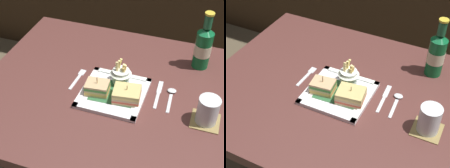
% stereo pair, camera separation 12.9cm
% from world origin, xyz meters
% --- Properties ---
extents(dining_table, '(1.04, 0.86, 0.78)m').
position_xyz_m(dining_table, '(0.00, 0.00, 0.65)').
color(dining_table, '#542E29').
rests_on(dining_table, ground_plane).
extents(square_plate, '(0.24, 0.24, 0.02)m').
position_xyz_m(square_plate, '(0.02, -0.02, 0.78)').
color(square_plate, white).
rests_on(square_plate, dining_table).
extents(sandwich_half_left, '(0.09, 0.08, 0.07)m').
position_xyz_m(sandwich_half_left, '(-0.04, -0.04, 0.81)').
color(sandwich_half_left, '#D5B67A').
rests_on(sandwich_half_left, square_plate).
extents(sandwich_half_right, '(0.11, 0.10, 0.07)m').
position_xyz_m(sandwich_half_right, '(0.08, -0.04, 0.81)').
color(sandwich_half_right, tan).
rests_on(sandwich_half_right, square_plate).
extents(fries_cup, '(0.08, 0.08, 0.09)m').
position_xyz_m(fries_cup, '(0.03, 0.05, 0.83)').
color(fries_cup, white).
rests_on(fries_cup, square_plate).
extents(beer_bottle, '(0.07, 0.07, 0.25)m').
position_xyz_m(beer_bottle, '(0.31, 0.27, 0.88)').
color(beer_bottle, '#10602E').
rests_on(beer_bottle, dining_table).
extents(drink_coaster, '(0.10, 0.10, 0.00)m').
position_xyz_m(drink_coaster, '(0.37, -0.05, 0.78)').
color(drink_coaster, olive).
rests_on(drink_coaster, dining_table).
extents(water_glass, '(0.07, 0.07, 0.10)m').
position_xyz_m(water_glass, '(0.37, -0.05, 0.82)').
color(water_glass, silver).
rests_on(water_glass, dining_table).
extents(fork, '(0.03, 0.13, 0.00)m').
position_xyz_m(fork, '(-0.15, 0.02, 0.78)').
color(fork, silver).
rests_on(fork, dining_table).
extents(knife, '(0.02, 0.16, 0.00)m').
position_xyz_m(knife, '(0.18, 0.04, 0.78)').
color(knife, silver).
rests_on(knife, dining_table).
extents(spoon, '(0.04, 0.13, 0.01)m').
position_xyz_m(spoon, '(0.23, 0.04, 0.78)').
color(spoon, silver).
rests_on(spoon, dining_table).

